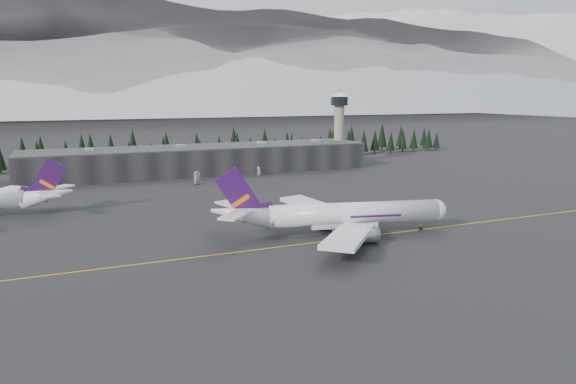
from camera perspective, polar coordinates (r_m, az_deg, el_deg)
name	(u,v)px	position (r m, az deg, el deg)	size (l,w,h in m)	color
ground	(318,240)	(132.61, 3.37, -5.32)	(1400.00, 1400.00, 0.00)	black
taxiline	(322,242)	(130.89, 3.76, -5.54)	(400.00, 0.40, 0.02)	gold
terminal	(202,159)	(247.65, -9.49, 3.59)	(160.00, 30.00, 12.60)	black
control_tower	(339,120)	(275.91, 5.71, 7.97)	(10.00, 10.00, 37.70)	gray
treeline	(186,149)	(283.42, -11.26, 4.67)	(360.00, 20.00, 15.00)	black
mountain_ridge	(100,113)	(1116.21, -20.15, 8.27)	(4400.00, 900.00, 420.00)	white
jet_main	(334,215)	(136.65, 5.11, -2.54)	(63.51, 57.97, 18.95)	silver
gse_vehicle_a	(197,183)	(215.84, -10.09, 1.04)	(2.63, 5.71, 1.59)	silver
gse_vehicle_b	(259,174)	(236.68, -3.22, 2.02)	(1.66, 4.13, 1.41)	silver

